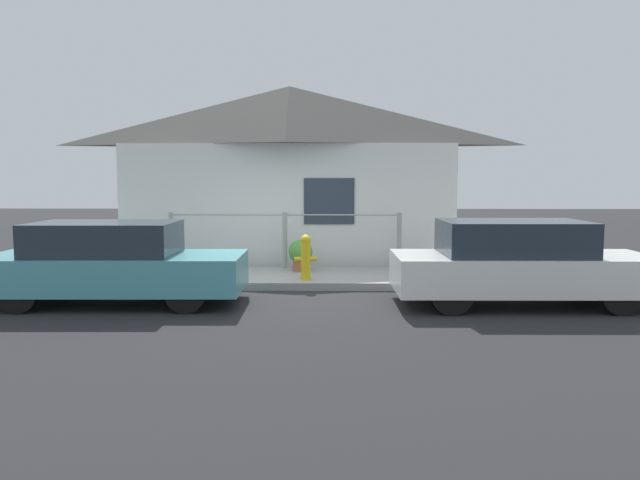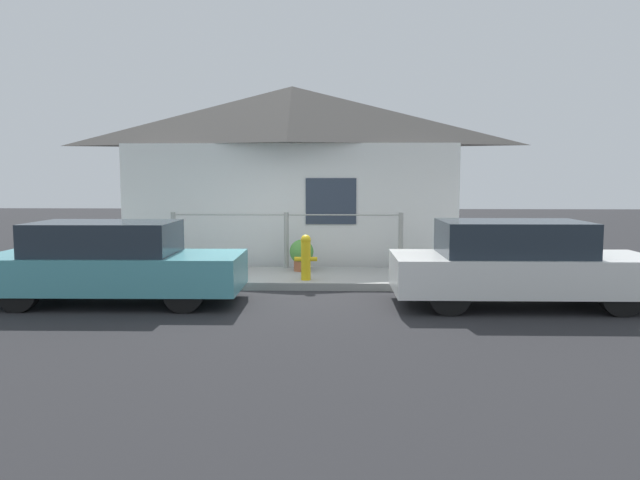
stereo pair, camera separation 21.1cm
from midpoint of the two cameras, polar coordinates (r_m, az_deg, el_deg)
ground_plane at (r=11.36m, az=-4.45°, el=-4.66°), size 60.00×60.00×0.00m
sidewalk at (r=12.36m, az=-4.00°, el=-3.49°), size 24.00×2.05×0.14m
house at (r=14.67m, az=-3.24°, el=10.50°), size 7.82×2.23×4.15m
fence at (r=13.13m, az=-3.69°, el=0.22°), size 4.90×0.10×1.18m
car_left at (r=10.65m, az=-18.94°, el=-2.02°), size 4.13×1.69×1.33m
car_right at (r=10.43m, az=17.23°, el=-2.04°), size 4.10×1.68×1.36m
fire_hydrant at (r=11.59m, az=-1.83°, el=-1.51°), size 0.42×0.19×0.85m
potted_plant_near_hydrant at (r=12.72m, az=-2.27°, el=-1.27°), size 0.49×0.49×0.65m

